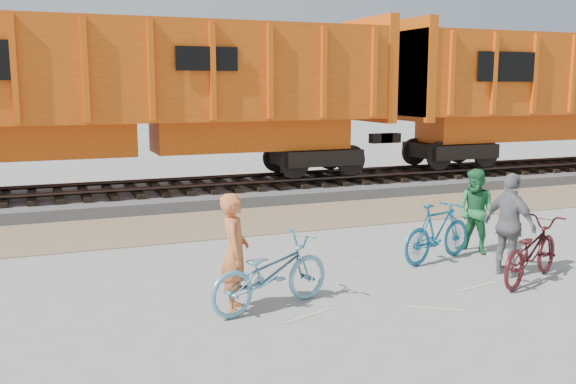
% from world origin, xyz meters
% --- Properties ---
extents(ground, '(120.00, 120.00, 0.00)m').
position_xyz_m(ground, '(0.00, 0.00, 0.00)').
color(ground, '#9E9E99').
rests_on(ground, ground).
extents(gravel_strip, '(120.00, 3.00, 0.02)m').
position_xyz_m(gravel_strip, '(0.00, 5.50, 0.01)').
color(gravel_strip, '#876F54').
rests_on(gravel_strip, ground).
extents(ballast_bed, '(120.00, 4.00, 0.30)m').
position_xyz_m(ballast_bed, '(0.00, 9.00, 0.15)').
color(ballast_bed, slate).
rests_on(ballast_bed, ground).
extents(track, '(120.00, 2.60, 0.24)m').
position_xyz_m(track, '(0.00, 9.00, 0.47)').
color(track, black).
rests_on(track, ballast_bed).
extents(hopper_car_center, '(14.00, 3.13, 4.65)m').
position_xyz_m(hopper_car_center, '(-1.64, 9.00, 3.01)').
color(hopper_car_center, black).
rests_on(hopper_car_center, track).
extents(hopper_car_right, '(14.00, 3.13, 4.65)m').
position_xyz_m(hopper_car_right, '(13.36, 9.00, 3.01)').
color(hopper_car_right, black).
rests_on(hopper_car_right, track).
extents(bicycle_blue, '(2.13, 1.23, 1.06)m').
position_xyz_m(bicycle_blue, '(-1.38, -0.30, 0.53)').
color(bicycle_blue, '#6AA9C0').
rests_on(bicycle_blue, ground).
extents(bicycle_teal, '(1.87, 1.03, 1.08)m').
position_xyz_m(bicycle_teal, '(2.31, 0.95, 0.54)').
color(bicycle_teal, '#176488').
rests_on(bicycle_teal, ground).
extents(bicycle_maroon, '(2.07, 1.49, 1.03)m').
position_xyz_m(bicycle_maroon, '(3.00, -0.66, 0.52)').
color(bicycle_maroon, '#471417').
rests_on(bicycle_maroon, ground).
extents(person_solo, '(0.57, 0.71, 1.69)m').
position_xyz_m(person_solo, '(-1.88, -0.20, 0.85)').
color(person_solo, '#D56C37').
rests_on(person_solo, ground).
extents(person_man, '(0.90, 0.98, 1.62)m').
position_xyz_m(person_man, '(3.31, 1.15, 0.81)').
color(person_man, '#26773F').
rests_on(person_man, ground).
extents(person_woman, '(0.57, 1.07, 1.74)m').
position_xyz_m(person_woman, '(2.90, -0.26, 0.87)').
color(person_woman, slate).
rests_on(person_woman, ground).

